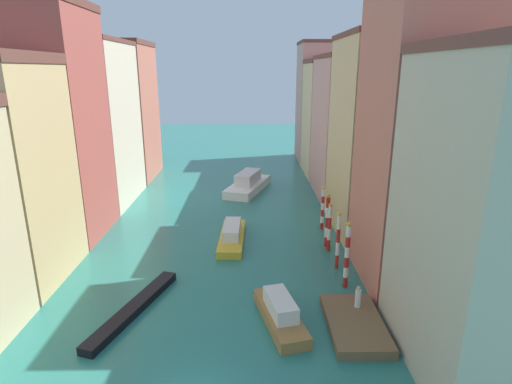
# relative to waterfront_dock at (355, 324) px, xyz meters

# --- Properties ---
(ground_plane) EXTENTS (154.00, 154.00, 0.00)m
(ground_plane) POSITION_rel_waterfront_dock_xyz_m (-8.89, 18.33, -0.29)
(ground_plane) COLOR #28756B
(building_left_2) EXTENTS (7.85, 8.67, 20.22)m
(building_left_2) POSITION_rel_waterfront_dock_xyz_m (-23.53, 15.30, 9.83)
(building_left_2) COLOR #B25147
(building_left_2) RESTS_ON ground
(building_left_3) EXTENTS (7.85, 11.55, 17.86)m
(building_left_3) POSITION_rel_waterfront_dock_xyz_m (-23.53, 25.34, 8.65)
(building_left_3) COLOR beige
(building_left_3) RESTS_ON ground
(building_left_4) EXTENTS (7.85, 10.41, 18.37)m
(building_left_4) POSITION_rel_waterfront_dock_xyz_m (-23.53, 36.70, 8.90)
(building_left_4) COLOR #C6705B
(building_left_4) RESTS_ON ground
(building_right_0) EXTENTS (7.85, 9.68, 16.02)m
(building_right_0) POSITION_rel_waterfront_dock_xyz_m (5.75, -3.02, 7.73)
(building_right_0) COLOR #BCB299
(building_right_0) RESTS_ON ground
(building_right_1) EXTENTS (7.85, 8.67, 20.63)m
(building_right_1) POSITION_rel_waterfront_dock_xyz_m (5.75, 6.34, 10.04)
(building_right_1) COLOR #C6705B
(building_right_1) RESTS_ON ground
(building_right_2) EXTENTS (7.85, 10.41, 17.80)m
(building_right_2) POSITION_rel_waterfront_dock_xyz_m (5.75, 16.13, 8.62)
(building_right_2) COLOR #DBB77A
(building_right_2) RESTS_ON ground
(building_right_3) EXTENTS (7.85, 11.94, 16.38)m
(building_right_3) POSITION_rel_waterfront_dock_xyz_m (5.75, 27.36, 7.91)
(building_right_3) COLOR tan
(building_right_3) RESTS_ON ground
(building_right_4) EXTENTS (7.85, 10.11, 16.11)m
(building_right_4) POSITION_rel_waterfront_dock_xyz_m (5.75, 38.51, 7.77)
(building_right_4) COLOR beige
(building_right_4) RESTS_ON ground
(building_right_5) EXTENTS (7.85, 8.53, 19.04)m
(building_right_5) POSITION_rel_waterfront_dock_xyz_m (5.75, 48.03, 9.24)
(building_right_5) COLOR tan
(building_right_5) RESTS_ON ground
(waterfront_dock) EXTENTS (3.20, 5.79, 0.58)m
(waterfront_dock) POSITION_rel_waterfront_dock_xyz_m (0.00, 0.00, 0.00)
(waterfront_dock) COLOR brown
(waterfront_dock) RESTS_ON ground
(person_on_dock) EXTENTS (0.36, 0.36, 1.42)m
(person_on_dock) POSITION_rel_waterfront_dock_xyz_m (0.49, 1.41, 0.95)
(person_on_dock) COLOR white
(person_on_dock) RESTS_ON waterfront_dock
(mooring_pole_0) EXTENTS (0.37, 0.37, 4.90)m
(mooring_pole_0) POSITION_rel_waterfront_dock_xyz_m (0.52, 4.89, 2.21)
(mooring_pole_0) COLOR red
(mooring_pole_0) RESTS_ON ground
(mooring_pole_1) EXTENTS (0.31, 0.31, 4.56)m
(mooring_pole_1) POSITION_rel_waterfront_dock_xyz_m (0.51, 7.79, 2.04)
(mooring_pole_1) COLOR red
(mooring_pole_1) RESTS_ON ground
(mooring_pole_2) EXTENTS (0.33, 0.33, 4.23)m
(mooring_pole_2) POSITION_rel_waterfront_dock_xyz_m (0.45, 10.96, 1.87)
(mooring_pole_2) COLOR red
(mooring_pole_2) RESTS_ON ground
(mooring_pole_3) EXTENTS (0.38, 0.38, 4.77)m
(mooring_pole_3) POSITION_rel_waterfront_dock_xyz_m (0.41, 11.83, 2.15)
(mooring_pole_3) COLOR red
(mooring_pole_3) RESTS_ON ground
(mooring_pole_4) EXTENTS (0.34, 0.34, 4.27)m
(mooring_pole_4) POSITION_rel_waterfront_dock_xyz_m (0.71, 15.83, 1.89)
(mooring_pole_4) COLOR red
(mooring_pole_4) RESTS_ON ground
(vaporetto_white) EXTENTS (6.08, 9.94, 2.41)m
(vaporetto_white) POSITION_rel_waterfront_dock_xyz_m (-6.40, 29.17, 0.58)
(vaporetto_white) COLOR white
(vaporetto_white) RESTS_ON ground
(gondola_black) EXTENTS (3.89, 8.99, 0.51)m
(gondola_black) POSITION_rel_waterfront_dock_xyz_m (-13.53, 1.95, -0.03)
(gondola_black) COLOR black
(gondola_black) RESTS_ON ground
(motorboat_0) EXTENTS (3.18, 6.23, 1.71)m
(motorboat_0) POSITION_rel_waterfront_dock_xyz_m (-4.37, 0.69, 0.36)
(motorboat_0) COLOR olive
(motorboat_0) RESTS_ON ground
(motorboat_1) EXTENTS (2.31, 7.66, 1.61)m
(motorboat_1) POSITION_rel_waterfront_dock_xyz_m (-7.78, 13.06, 0.31)
(motorboat_1) COLOR gold
(motorboat_1) RESTS_ON ground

